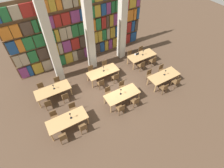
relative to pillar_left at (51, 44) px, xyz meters
The scene contains 42 objects.
ground_plane 5.05m from the pillar_left, 47.83° to the right, with size 40.00×40.00×0.00m, color #4C3828.
bookshelf_bank 3.07m from the pillar_left, 27.51° to the left, with size 10.80×0.35×5.50m.
pillar_left is the anchor object (origin of this frame).
pillar_center 2.73m from the pillar_left, ahead, with size 0.52×0.52×6.00m.
pillar_right 5.46m from the pillar_left, ahead, with size 0.52×0.52×6.00m.
reading_table_0 5.01m from the pillar_left, 102.46° to the right, with size 2.32×0.99×0.76m.
chair_0 5.90m from the pillar_left, 106.58° to the right, with size 0.42×0.40×0.89m.
chair_1 4.62m from the pillar_left, 113.15° to the right, with size 0.42×0.40×0.89m.
chair_2 5.71m from the pillar_left, 93.69° to the right, with size 0.42×0.40×0.89m.
chair_3 4.37m from the pillar_left, 95.30° to the right, with size 0.42×0.40×0.89m.
desk_lamp_0 4.81m from the pillar_left, 99.26° to the right, with size 0.14×0.14×0.48m.
reading_table_1 5.64m from the pillar_left, 56.88° to the right, with size 2.32×0.99×0.76m.
chair_4 6.09m from the pillar_left, 66.38° to the right, with size 0.42×0.40×0.89m.
chair_5 4.87m from the pillar_left, 57.80° to the right, with size 0.42×0.40×0.89m.
chair_6 6.58m from the pillar_left, 56.67° to the right, with size 0.42×0.40×0.89m.
chair_7 5.47m from the pillar_left, 46.55° to the right, with size 0.42×0.40×0.89m.
desk_lamp_1 5.41m from the pillar_left, 57.36° to the right, with size 0.14×0.14×0.48m.
reading_table_2 8.04m from the pillar_left, 34.47° to the right, with size 2.32×0.99×0.76m.
chair_8 8.09m from the pillar_left, 41.88° to the right, with size 0.42×0.40×0.89m.
chair_9 7.21m from the pillar_left, 32.03° to the right, with size 0.42×0.40×0.89m.
chair_10 8.95m from the pillar_left, 36.72° to the right, with size 0.42×0.40×0.89m.
chair_11 8.16m from the pillar_left, 27.49° to the right, with size 0.42×0.40×0.89m.
desk_lamp_2 7.97m from the pillar_left, 33.96° to the right, with size 0.14×0.14×0.47m.
reading_table_3 3.01m from the pillar_left, 120.62° to the right, with size 2.32×0.99×0.76m.
chair_12 3.84m from the pillar_left, 123.09° to the right, with size 0.42×0.40×0.89m.
chair_13 3.10m from the pillar_left, 151.00° to the right, with size 0.42×0.40×0.89m.
chair_14 3.52m from the pillar_left, 99.97° to the right, with size 0.42×0.40×0.89m.
chair_15 2.69m from the pillar_left, 115.96° to the right, with size 0.42×0.40×0.89m.
desk_lamp_3 2.70m from the pillar_left, 117.84° to the right, with size 0.14×0.14×0.39m.
reading_table_4 4.00m from the pillar_left, 32.48° to the right, with size 2.32×0.99×0.76m.
chair_16 4.18m from the pillar_left, 49.40° to the right, with size 0.42×0.40×0.89m.
chair_17 3.46m from the pillar_left, 24.29° to the right, with size 0.42×0.40×0.89m.
chair_18 4.91m from the pillar_left, 36.89° to the right, with size 0.42×0.40×0.89m.
chair_19 4.32m from the pillar_left, 16.19° to the right, with size 0.42×0.40×0.89m.
desk_lamp_4 3.85m from the pillar_left, 31.55° to the right, with size 0.14×0.14×0.45m.
reading_table_5 7.02m from the pillar_left, 14.39° to the right, with size 2.32×0.99×0.76m.
chair_20 6.79m from the pillar_left, 22.60° to the right, with size 0.42×0.40×0.89m.
chair_21 6.40m from the pillar_left, ahead, with size 0.42×0.40×0.89m.
chair_22 7.81m from the pillar_left, 19.15° to the right, with size 0.42×0.40×0.89m.
chair_23 7.47m from the pillar_left, ahead, with size 0.42×0.40×0.89m.
desk_lamp_5 6.98m from the pillar_left, 14.12° to the right, with size 0.14×0.14×0.46m.
laptop 6.63m from the pillar_left, 12.46° to the right, with size 0.32×0.22×0.21m.
Camera 1 is at (-4.19, -7.29, 9.41)m, focal length 28.00 mm.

